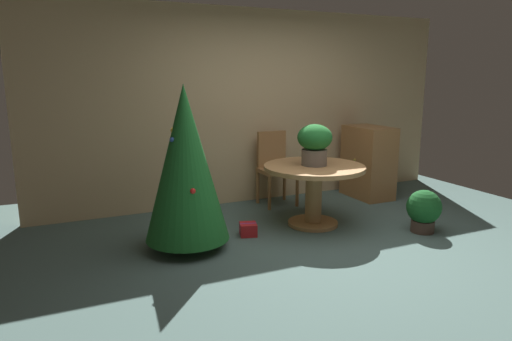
# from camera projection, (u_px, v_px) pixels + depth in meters

# --- Properties ---
(ground_plane) EXTENTS (6.60, 6.60, 0.00)m
(ground_plane) POSITION_uv_depth(u_px,v_px,m) (345.00, 252.00, 4.56)
(ground_plane) COLOR #4C6660
(back_wall_panel) EXTENTS (6.00, 0.10, 2.60)m
(back_wall_panel) POSITION_uv_depth(u_px,v_px,m) (255.00, 107.00, 6.25)
(back_wall_panel) COLOR tan
(back_wall_panel) RESTS_ON ground_plane
(round_dining_table) EXTENTS (1.17, 1.17, 0.71)m
(round_dining_table) POSITION_uv_depth(u_px,v_px,m) (314.00, 181.00, 5.28)
(round_dining_table) COLOR #B27F4C
(round_dining_table) RESTS_ON ground_plane
(flower_vase) EXTENTS (0.40, 0.40, 0.47)m
(flower_vase) POSITION_uv_depth(u_px,v_px,m) (315.00, 142.00, 5.20)
(flower_vase) COLOR #665B51
(flower_vase) RESTS_ON round_dining_table
(wooden_chair_far) EXTENTS (0.46, 0.41, 0.99)m
(wooden_chair_far) POSITION_uv_depth(u_px,v_px,m) (275.00, 164.00, 6.17)
(wooden_chair_far) COLOR #9E6B3D
(wooden_chair_far) RESTS_ON ground_plane
(holiday_tree) EXTENTS (0.85, 0.85, 1.66)m
(holiday_tree) POSITION_uv_depth(u_px,v_px,m) (186.00, 163.00, 4.48)
(holiday_tree) COLOR brown
(holiday_tree) RESTS_ON ground_plane
(gift_box_red) EXTENTS (0.22, 0.23, 0.14)m
(gift_box_red) POSITION_uv_depth(u_px,v_px,m) (248.00, 229.00, 5.01)
(gift_box_red) COLOR red
(gift_box_red) RESTS_ON ground_plane
(wooden_cabinet) EXTENTS (0.48, 0.73, 1.02)m
(wooden_cabinet) POSITION_uv_depth(u_px,v_px,m) (368.00, 162.00, 6.52)
(wooden_cabinet) COLOR #9E6B3D
(wooden_cabinet) RESTS_ON ground_plane
(potted_plant) EXTENTS (0.38, 0.38, 0.48)m
(potted_plant) POSITION_uv_depth(u_px,v_px,m) (424.00, 210.00, 5.08)
(potted_plant) COLOR #4C382D
(potted_plant) RESTS_ON ground_plane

